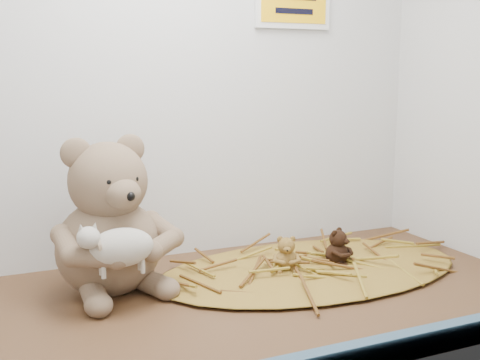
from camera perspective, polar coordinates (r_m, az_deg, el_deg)
name	(u,v)px	position (r cm, az deg, el deg)	size (l,w,h in cm)	color
alcove_shell	(196,35)	(105.67, -4.16, 13.52)	(120.40, 60.20, 90.40)	#472918
straw_bed	(312,268)	(120.90, 6.81, -8.31)	(63.52, 36.88, 1.23)	brown
main_teddy	(108,215)	(108.69, -12.43, -3.25)	(22.56, 23.82, 27.98)	#876D53
toy_lamb	(121,247)	(100.01, -11.18, -6.29)	(13.92, 8.50, 9.00)	beige
mini_teddy_tan	(286,252)	(117.30, 4.40, -6.79)	(5.48, 5.79, 6.80)	brown
mini_teddy_brown	(337,245)	(122.26, 9.19, -6.08)	(5.83, 6.15, 7.23)	black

